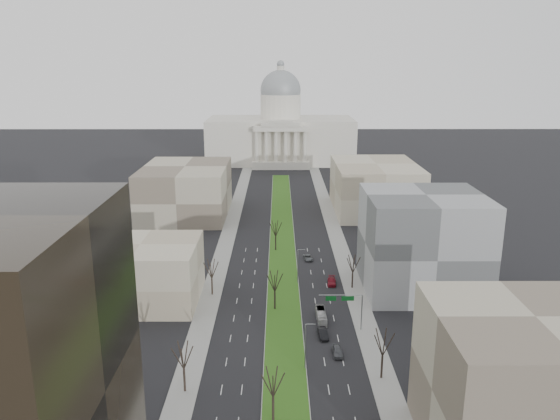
{
  "coord_description": "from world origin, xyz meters",
  "views": [
    {
      "loc": [
        -1.13,
        -33.91,
        54.76
      ],
      "look_at": [
        -0.74,
        111.88,
        14.76
      ],
      "focal_mm": 35.0,
      "sensor_mm": 36.0,
      "label": 1
    }
  ],
  "objects_px": {
    "box_van": "(321,316)",
    "car_red": "(332,281)",
    "car_grey_far": "(308,258)",
    "car_grey_near": "(337,351)",
    "car_black": "(323,333)"
  },
  "relations": [
    {
      "from": "box_van",
      "to": "car_red",
      "type": "bearing_deg",
      "value": 76.88
    },
    {
      "from": "car_grey_near",
      "to": "car_black",
      "type": "bearing_deg",
      "value": 106.02
    },
    {
      "from": "box_van",
      "to": "car_grey_far",
      "type": "bearing_deg",
      "value": 90.06
    },
    {
      "from": "car_grey_near",
      "to": "car_red",
      "type": "bearing_deg",
      "value": 84.6
    },
    {
      "from": "car_black",
      "to": "car_grey_far",
      "type": "xyz_separation_m",
      "value": [
        -0.66,
        44.95,
        -0.16
      ]
    },
    {
      "from": "car_red",
      "to": "car_black",
      "type": "bearing_deg",
      "value": -94.12
    },
    {
      "from": "car_black",
      "to": "box_van",
      "type": "xyz_separation_m",
      "value": [
        0.23,
        7.36,
        0.31
      ]
    },
    {
      "from": "car_grey_far",
      "to": "car_red",
      "type": "bearing_deg",
      "value": -81.66
    },
    {
      "from": "car_black",
      "to": "car_red",
      "type": "xyz_separation_m",
      "value": [
        4.42,
        27.36,
        -0.06
      ]
    },
    {
      "from": "box_van",
      "to": "car_black",
      "type": "bearing_deg",
      "value": -93.11
    },
    {
      "from": "car_grey_near",
      "to": "car_grey_far",
      "type": "relative_size",
      "value": 1.0
    },
    {
      "from": "car_grey_near",
      "to": "car_grey_far",
      "type": "xyz_separation_m",
      "value": [
        -2.95,
        52.04,
        -0.15
      ]
    },
    {
      "from": "car_grey_near",
      "to": "car_grey_far",
      "type": "bearing_deg",
      "value": 91.38
    },
    {
      "from": "car_black",
      "to": "car_grey_far",
      "type": "bearing_deg",
      "value": 85.07
    },
    {
      "from": "car_grey_near",
      "to": "car_black",
      "type": "height_order",
      "value": "car_black"
    }
  ]
}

